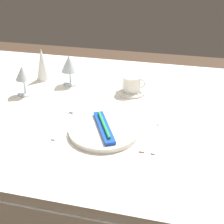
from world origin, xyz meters
TOP-DOWN VIEW (x-y plane):
  - dining_table at (0.00, 0.00)m, footprint 1.80×1.11m
  - dinner_plate at (-0.03, -0.21)m, footprint 0.25×0.25m
  - toothbrush_package at (-0.03, -0.21)m, footprint 0.13×0.20m
  - fork_outer at (-0.19, -0.17)m, footprint 0.02×0.22m
  - dinner_knife at (0.12, -0.19)m, footprint 0.03×0.22m
  - spoon_soup at (0.15, -0.16)m, footprint 0.03×0.21m
  - saucer_left at (-0.00, 0.15)m, footprint 0.13×0.13m
  - coffee_cup_left at (-0.00, 0.15)m, footprint 0.11×0.08m
  - wine_glass_centre at (-0.45, 0.02)m, footprint 0.07×0.07m
  - wine_glass_left at (-0.30, 0.17)m, footprint 0.08×0.08m
  - napkin_folded at (-0.44, 0.19)m, footprint 0.07×0.07m

SIDE VIEW (x-z plane):
  - dining_table at x=0.00m, z-range 0.29..1.03m
  - spoon_soup at x=0.15m, z-range 0.74..0.75m
  - fork_outer at x=-0.19m, z-range 0.74..0.74m
  - dinner_knife at x=0.12m, z-range 0.74..0.74m
  - saucer_left at x=0.00m, z-range 0.74..0.75m
  - dinner_plate at x=-0.03m, z-range 0.74..0.76m
  - toothbrush_package at x=-0.03m, z-range 0.75..0.78m
  - coffee_cup_left at x=0.00m, z-range 0.75..0.82m
  - napkin_folded at x=-0.44m, z-range 0.74..0.89m
  - wine_glass_centre at x=-0.45m, z-range 0.77..0.90m
  - wine_glass_left at x=-0.30m, z-range 0.77..0.91m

